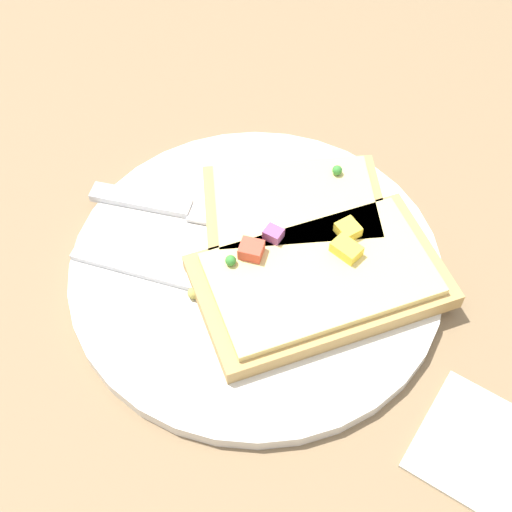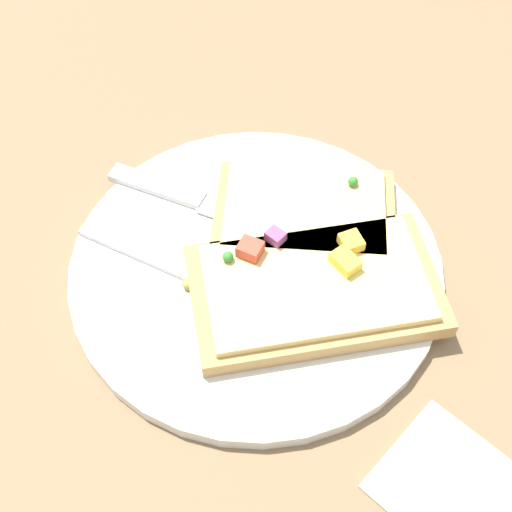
# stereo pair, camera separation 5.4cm
# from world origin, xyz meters

# --- Properties ---
(ground_plane) EXTENTS (4.00, 4.00, 0.00)m
(ground_plane) POSITION_xyz_m (0.00, 0.00, 0.00)
(ground_plane) COLOR #7F6647
(plate) EXTENTS (0.29, 0.29, 0.01)m
(plate) POSITION_xyz_m (0.00, 0.00, 0.01)
(plate) COLOR silver
(plate) RESTS_ON ground
(fork) EXTENTS (0.22, 0.08, 0.01)m
(fork) POSITION_xyz_m (0.00, 0.04, 0.01)
(fork) COLOR silver
(fork) RESTS_ON plate
(knife) EXTENTS (0.22, 0.09, 0.01)m
(knife) POSITION_xyz_m (0.06, -0.02, 0.01)
(knife) COLOR silver
(knife) RESTS_ON plate
(pizza_slice_main) EXTENTS (0.19, 0.21, 0.03)m
(pizza_slice_main) POSITION_xyz_m (-0.05, -0.01, 0.02)
(pizza_slice_main) COLOR tan
(pizza_slice_main) RESTS_ON plate
(pizza_slice_corner) EXTENTS (0.17, 0.17, 0.03)m
(pizza_slice_corner) POSITION_xyz_m (-0.00, -0.06, 0.02)
(pizza_slice_corner) COLOR tan
(pizza_slice_corner) RESTS_ON plate
(crumb_scatter) EXTENTS (0.07, 0.17, 0.01)m
(crumb_scatter) POSITION_xyz_m (-0.01, -0.03, 0.02)
(crumb_scatter) COLOR #A39B48
(crumb_scatter) RESTS_ON plate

